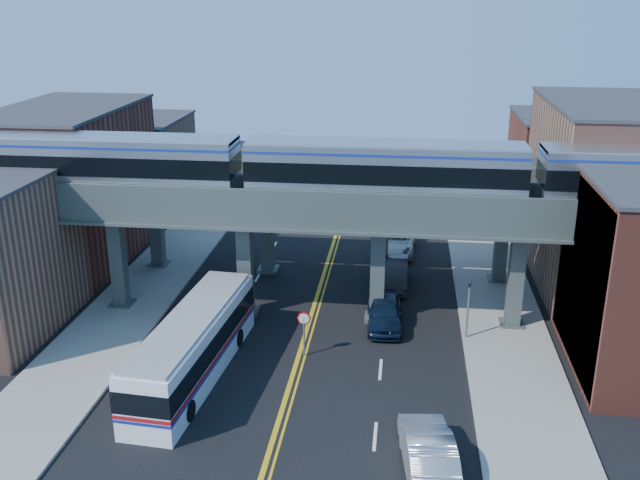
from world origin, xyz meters
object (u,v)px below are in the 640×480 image
at_px(stop_sign, 304,327).
at_px(car_lane_d, 379,217).
at_px(car_lane_a, 385,312).
at_px(car_lane_b, 393,273).
at_px(car_lane_c, 396,241).
at_px(transit_bus, 193,347).
at_px(car_parked_curb, 428,452).
at_px(traffic_signal, 468,303).
at_px(transit_train, 384,170).

distance_m(stop_sign, car_lane_d, 23.42).
height_order(car_lane_a, car_lane_b, car_lane_b).
bearing_deg(car_lane_a, car_lane_b, 83.78).
height_order(car_lane_b, car_lane_c, car_lane_b).
relative_size(stop_sign, transit_bus, 0.21).
bearing_deg(car_lane_b, transit_bus, -126.96).
xyz_separation_m(transit_bus, car_lane_b, (9.91, 13.19, -0.75)).
xyz_separation_m(car_lane_b, car_parked_curb, (1.90, -19.62, 0.03)).
xyz_separation_m(traffic_signal, car_lane_d, (-5.85, 20.20, -1.48)).
bearing_deg(car_lane_a, car_parked_curb, -83.36).
bearing_deg(car_lane_c, stop_sign, -101.51).
bearing_deg(traffic_signal, car_parked_curb, -101.33).
distance_m(transit_train, car_parked_curb, 16.65).
bearing_deg(stop_sign, traffic_signal, 18.63).
relative_size(transit_bus, car_lane_d, 2.23).
bearing_deg(traffic_signal, car_lane_a, 165.18).
bearing_deg(car_lane_d, transit_train, -82.14).
xyz_separation_m(transit_train, car_lane_c, (0.71, 12.09, -8.48)).
bearing_deg(car_lane_d, transit_bus, -102.82).
bearing_deg(car_lane_a, car_lane_c, 85.21).
height_order(stop_sign, car_parked_curb, stop_sign).
xyz_separation_m(traffic_signal, car_lane_b, (-4.33, 7.45, -1.40)).
distance_m(transit_train, car_lane_b, 10.04).
xyz_separation_m(transit_train, stop_sign, (-3.92, -5.00, -7.55)).
height_order(transit_train, car_lane_d, transit_train).
bearing_deg(transit_bus, car_lane_b, -32.30).
height_order(traffic_signal, car_parked_curb, traffic_signal).
height_order(transit_train, car_lane_b, transit_train).
bearing_deg(car_lane_c, transit_train, -89.71).
xyz_separation_m(transit_train, car_lane_b, (0.65, 5.45, -8.41)).
bearing_deg(stop_sign, car_lane_d, 82.52).
relative_size(traffic_signal, car_lane_d, 0.72).
relative_size(transit_bus, car_lane_b, 2.32).
height_order(traffic_signal, car_lane_d, traffic_signal).
bearing_deg(car_lane_d, stop_sign, -92.37).
height_order(stop_sign, car_lane_c, stop_sign).
bearing_deg(stop_sign, car_lane_c, 74.84).
xyz_separation_m(stop_sign, car_lane_c, (4.63, 17.09, -0.93)).
distance_m(stop_sign, traffic_signal, 9.41).
xyz_separation_m(transit_train, car_lane_a, (0.29, -0.76, -8.44)).
relative_size(car_lane_b, car_lane_d, 0.96).
distance_m(car_lane_c, car_parked_curb, 26.32).
bearing_deg(transit_bus, car_parked_curb, -113.93).
bearing_deg(transit_train, stop_sign, -128.09).
bearing_deg(car_lane_c, transit_bus, -113.06).
bearing_deg(car_parked_curb, car_lane_a, -87.43).
distance_m(traffic_signal, transit_bus, 15.37).
bearing_deg(transit_bus, car_lane_c, -22.08).
height_order(transit_train, car_parked_curb, transit_train).
relative_size(transit_train, car_lane_a, 9.47).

